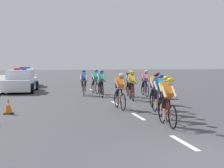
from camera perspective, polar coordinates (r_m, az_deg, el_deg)
name	(u,v)px	position (r m, az deg, el deg)	size (l,w,h in m)	color
ground_plane	(221,164)	(6.96, 18.35, -13.04)	(160.00, 160.00, 0.00)	#424247
lane_markings_centre	(115,103)	(15.98, 0.54, -3.34)	(0.14, 25.60, 0.01)	white
cyclist_lead	(167,101)	(10.36, 9.60, -2.92)	(0.43, 1.72, 1.56)	black
cyclist_second	(164,97)	(11.57, 9.06, -2.22)	(0.45, 1.72, 1.56)	black
cyclist_third	(159,93)	(12.87, 8.08, -1.60)	(0.42, 1.72, 1.56)	black
cyclist_fourth	(155,91)	(14.09, 7.45, -1.13)	(0.45, 1.72, 1.56)	black
cyclist_fifth	(120,91)	(13.90, 1.38, -1.17)	(0.43, 1.72, 1.56)	black
cyclist_sixth	(156,87)	(15.82, 7.66, -0.59)	(0.45, 1.72, 1.56)	black
cyclist_seventh	(132,85)	(17.26, 3.42, -0.20)	(0.45, 1.72, 1.56)	black
cyclist_eighth	(130,83)	(18.92, 3.06, 0.16)	(0.43, 1.72, 1.56)	black
cyclist_ninth	(101,83)	(19.02, -1.90, 0.18)	(0.42, 1.72, 1.56)	black
cyclist_tenth	(145,83)	(19.39, 5.76, 0.23)	(0.43, 1.72, 1.56)	black
cyclist_eleventh	(84,82)	(19.73, -4.91, 0.30)	(0.45, 1.72, 1.56)	black
cyclist_twelfth	(95,81)	(20.77, -2.95, 0.48)	(0.45, 1.72, 1.56)	black
police_car_nearest	(21,82)	(22.84, -15.57, 0.38)	(2.29, 4.54, 1.59)	silver
police_car_second	(25,78)	(28.20, -14.84, 1.02)	(2.04, 4.42, 1.59)	silver
traffic_cone_near	(8,106)	(13.29, -17.54, -3.63)	(0.36, 0.36, 0.64)	black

